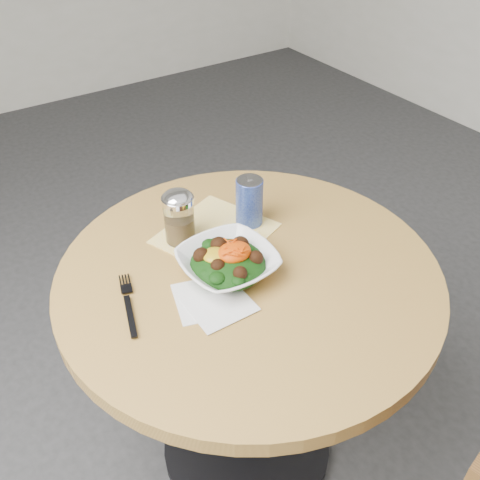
{
  "coord_description": "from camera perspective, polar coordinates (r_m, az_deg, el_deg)",
  "views": [
    {
      "loc": [
        -0.54,
        -0.77,
        1.57
      ],
      "look_at": [
        0.0,
        0.04,
        0.81
      ],
      "focal_mm": 40.0,
      "sensor_mm": 36.0,
      "label": 1
    }
  ],
  "objects": [
    {
      "name": "beverage_can",
      "position": [
        1.36,
        1.0,
        4.09
      ],
      "size": [
        0.07,
        0.07,
        0.13
      ],
      "color": "navy",
      "rests_on": "table"
    },
    {
      "name": "table",
      "position": [
        1.39,
        0.87,
        -9.25
      ],
      "size": [
        0.9,
        0.9,
        0.75
      ],
      "color": "black",
      "rests_on": "ground"
    },
    {
      "name": "salad_bowl",
      "position": [
        1.22,
        -1.3,
        -2.39
      ],
      "size": [
        0.22,
        0.22,
        0.08
      ],
      "color": "white",
      "rests_on": "table"
    },
    {
      "name": "paper_napkins",
      "position": [
        1.17,
        -2.98,
        -6.51
      ],
      "size": [
        0.16,
        0.18,
        0.0
      ],
      "color": "silver",
      "rests_on": "table"
    },
    {
      "name": "spice_shaker",
      "position": [
        1.3,
        -6.52,
        2.4
      ],
      "size": [
        0.08,
        0.08,
        0.14
      ],
      "color": "silver",
      "rests_on": "table"
    },
    {
      "name": "ground",
      "position": [
        1.83,
        0.7,
        -21.08
      ],
      "size": [
        6.0,
        6.0,
        0.0
      ],
      "primitive_type": "plane",
      "color": "#2E2E30",
      "rests_on": "ground"
    },
    {
      "name": "fork",
      "position": [
        1.19,
        -11.84,
        -6.52
      ],
      "size": [
        0.08,
        0.19,
        0.0
      ],
      "color": "black",
      "rests_on": "table"
    },
    {
      "name": "cloth_napkin",
      "position": [
        1.36,
        -2.61,
        0.74
      ],
      "size": [
        0.33,
        0.31,
        0.0
      ],
      "primitive_type": "cube",
      "rotation": [
        0.0,
        0.0,
        0.37
      ],
      "color": "yellow",
      "rests_on": "table"
    }
  ]
}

